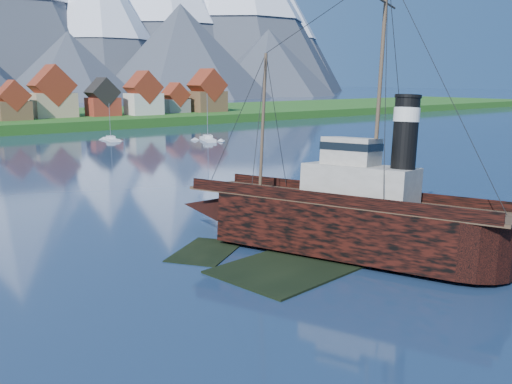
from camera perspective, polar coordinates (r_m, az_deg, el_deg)
ground at (r=54.80m, az=6.41°, el=-5.73°), size 1400.00×1400.00×0.00m
shoal at (r=57.56m, az=6.21°, el=-5.25°), size 31.71×21.24×1.14m
tugboat_wreck at (r=54.40m, az=7.20°, el=-2.24°), size 7.81×33.63×26.65m
sailboat_d at (r=147.69m, az=-4.84°, el=5.23°), size 5.21×9.46×12.58m
sailboat_e at (r=152.62m, az=-14.32°, el=5.09°), size 3.51×8.82×9.96m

